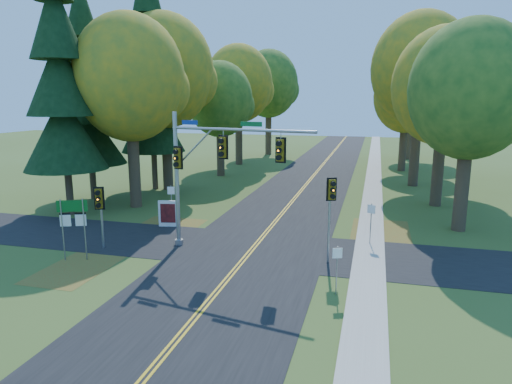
% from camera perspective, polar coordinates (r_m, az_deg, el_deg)
% --- Properties ---
extents(ground, '(160.00, 160.00, 0.00)m').
position_cam_1_polar(ground, '(23.43, -1.66, -8.58)').
color(ground, '#3D511C').
rests_on(ground, ground).
extents(road_main, '(8.00, 160.00, 0.02)m').
position_cam_1_polar(road_main, '(23.43, -1.66, -8.56)').
color(road_main, black).
rests_on(road_main, ground).
extents(road_cross, '(60.00, 6.00, 0.02)m').
position_cam_1_polar(road_cross, '(25.24, -0.37, -7.05)').
color(road_cross, black).
rests_on(road_cross, ground).
extents(centerline_left, '(0.10, 160.00, 0.01)m').
position_cam_1_polar(centerline_left, '(23.45, -1.89, -8.50)').
color(centerline_left, gold).
rests_on(centerline_left, road_main).
extents(centerline_right, '(0.10, 160.00, 0.01)m').
position_cam_1_polar(centerline_right, '(23.40, -1.42, -8.55)').
color(centerline_right, gold).
rests_on(centerline_right, road_main).
extents(sidewalk_east, '(1.60, 160.00, 0.06)m').
position_cam_1_polar(sidewalk_east, '(22.58, 13.85, -9.65)').
color(sidewalk_east, '#9E998E').
rests_on(sidewalk_east, ground).
extents(leaf_patch_w_near, '(4.00, 6.00, 0.00)m').
position_cam_1_polar(leaf_patch_w_near, '(29.27, -11.74, -4.66)').
color(leaf_patch_w_near, brown).
rests_on(leaf_patch_w_near, ground).
extents(leaf_patch_e, '(3.50, 8.00, 0.00)m').
position_cam_1_polar(leaf_patch_e, '(28.28, 15.31, -5.42)').
color(leaf_patch_e, brown).
rests_on(leaf_patch_e, ground).
extents(leaf_patch_w_far, '(3.00, 5.00, 0.00)m').
position_cam_1_polar(leaf_patch_w_far, '(24.11, -21.38, -8.81)').
color(leaf_patch_w_far, brown).
rests_on(leaf_patch_w_far, ground).
extents(tree_w_a, '(8.00, 8.00, 14.15)m').
position_cam_1_polar(tree_w_a, '(35.10, -15.37, 13.50)').
color(tree_w_a, '#38281C').
rests_on(tree_w_a, ground).
extents(tree_e_a, '(7.20, 7.20, 12.73)m').
position_cam_1_polar(tree_e_a, '(30.34, 25.38, 11.36)').
color(tree_e_a, '#38281C').
rests_on(tree_e_a, ground).
extents(tree_w_b, '(8.60, 8.60, 15.38)m').
position_cam_1_polar(tree_w_b, '(41.53, -11.28, 14.55)').
color(tree_w_b, '#38281C').
rests_on(tree_w_b, ground).
extents(tree_e_b, '(7.60, 7.60, 13.33)m').
position_cam_1_polar(tree_e_b, '(36.98, 22.60, 12.01)').
color(tree_e_b, '#38281C').
rests_on(tree_e_b, ground).
extents(tree_w_c, '(6.80, 6.80, 11.91)m').
position_cam_1_polar(tree_w_c, '(48.21, -4.46, 11.42)').
color(tree_w_c, '#38281C').
rests_on(tree_w_c, ground).
extents(tree_e_c, '(8.80, 8.80, 15.79)m').
position_cam_1_polar(tree_e_c, '(45.00, 19.99, 14.23)').
color(tree_e_c, '#38281C').
rests_on(tree_e_c, ground).
extents(tree_w_d, '(8.20, 8.20, 14.56)m').
position_cam_1_polar(tree_w_d, '(56.71, -2.10, 13.33)').
color(tree_w_d, '#38281C').
rests_on(tree_w_d, ground).
extents(tree_e_d, '(7.00, 7.00, 12.32)m').
position_cam_1_polar(tree_e_d, '(54.04, 18.30, 11.21)').
color(tree_e_d, '#38281C').
rests_on(tree_e_d, ground).
extents(tree_w_e, '(8.40, 8.40, 14.97)m').
position_cam_1_polar(tree_w_e, '(66.94, 1.68, 13.32)').
color(tree_w_e, '#38281C').
rests_on(tree_w_e, ground).
extents(tree_e_e, '(7.80, 7.80, 13.74)m').
position_cam_1_polar(tree_e_e, '(64.81, 18.90, 11.99)').
color(tree_e_e, '#38281C').
rests_on(tree_e_e, ground).
extents(pine_a, '(5.60, 5.60, 19.48)m').
position_cam_1_polar(pine_a, '(34.13, -23.28, 12.54)').
color(pine_a, '#38281C').
rests_on(pine_a, ground).
extents(pine_b, '(5.60, 5.60, 17.31)m').
position_cam_1_polar(pine_b, '(39.04, -20.39, 11.02)').
color(pine_b, '#38281C').
rests_on(pine_b, ground).
extents(pine_c, '(5.60, 5.60, 20.56)m').
position_cam_1_polar(pine_c, '(41.81, -13.04, 13.53)').
color(pine_c, '#38281C').
rests_on(pine_c, ground).
extents(traffic_mast, '(8.04, 1.82, 7.41)m').
position_cam_1_polar(traffic_mast, '(24.01, -6.09, 3.59)').
color(traffic_mast, '#999CA2').
rests_on(traffic_mast, ground).
extents(east_signal_pole, '(0.48, 0.58, 4.37)m').
position_cam_1_polar(east_signal_pole, '(22.38, 9.36, -0.86)').
color(east_signal_pole, '#979B9F').
rests_on(east_signal_pole, ground).
extents(ped_signal_pole, '(0.53, 0.64, 3.48)m').
position_cam_1_polar(ped_signal_pole, '(25.82, -18.96, -1.32)').
color(ped_signal_pole, '#999CA2').
rests_on(ped_signal_pole, ground).
extents(route_sign_cluster, '(1.40, 0.59, 3.20)m').
position_cam_1_polar(route_sign_cluster, '(24.66, -21.93, -2.93)').
color(route_sign_cluster, gray).
rests_on(route_sign_cluster, ground).
extents(info_kiosk, '(1.24, 0.44, 1.70)m').
position_cam_1_polar(info_kiosk, '(29.75, -10.92, -2.68)').
color(info_kiosk, white).
rests_on(info_kiosk, ground).
extents(reg_sign_e_north, '(0.43, 0.19, 2.37)m').
position_cam_1_polar(reg_sign_e_north, '(26.29, 14.19, -2.98)').
color(reg_sign_e_north, gray).
rests_on(reg_sign_e_north, ground).
extents(reg_sign_e_south, '(0.39, 0.17, 2.12)m').
position_cam_1_polar(reg_sign_e_south, '(19.40, 10.09, -8.59)').
color(reg_sign_e_south, gray).
rests_on(reg_sign_e_south, ground).
extents(reg_sign_w, '(0.46, 0.19, 2.47)m').
position_cam_1_polar(reg_sign_w, '(30.68, -10.55, -0.62)').
color(reg_sign_w, gray).
rests_on(reg_sign_w, ground).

